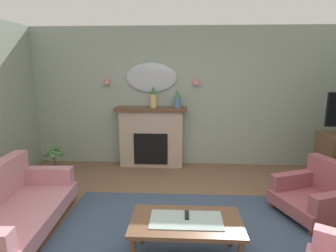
% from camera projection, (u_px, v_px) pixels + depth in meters
% --- Properties ---
extents(wall_back, '(7.03, 0.10, 2.66)m').
position_uv_depth(wall_back, '(188.00, 97.00, 5.45)').
color(wall_back, '#93A393').
rests_on(wall_back, ground).
extents(patterned_rug, '(3.20, 2.40, 0.01)m').
position_uv_depth(patterned_rug, '(191.00, 243.00, 3.11)').
color(patterned_rug, '#38475B').
rests_on(patterned_rug, ground).
extents(fireplace, '(1.36, 0.36, 1.16)m').
position_uv_depth(fireplace, '(151.00, 138.00, 5.43)').
color(fireplace, tan).
rests_on(fireplace, ground).
extents(mantel_vase_centre, '(0.12, 0.12, 0.41)m').
position_uv_depth(mantel_vase_centre, '(153.00, 97.00, 5.24)').
color(mantel_vase_centre, tan).
rests_on(mantel_vase_centre, fireplace).
extents(mantel_vase_left, '(0.14, 0.14, 0.36)m').
position_uv_depth(mantel_vase_left, '(177.00, 100.00, 5.22)').
color(mantel_vase_left, '#4C7093').
rests_on(mantel_vase_left, fireplace).
extents(wall_mirror, '(0.96, 0.06, 0.56)m').
position_uv_depth(wall_mirror, '(151.00, 78.00, 5.33)').
color(wall_mirror, '#B2BCC6').
extents(wall_sconce_left, '(0.14, 0.14, 0.14)m').
position_uv_depth(wall_sconce_left, '(107.00, 80.00, 5.33)').
color(wall_sconce_left, '#D17066').
extents(wall_sconce_right, '(0.14, 0.14, 0.14)m').
position_uv_depth(wall_sconce_right, '(196.00, 81.00, 5.25)').
color(wall_sconce_right, '#D17066').
extents(coffee_table, '(1.10, 0.60, 0.45)m').
position_uv_depth(coffee_table, '(186.00, 225.00, 2.78)').
color(coffee_table, brown).
rests_on(coffee_table, ground).
extents(tv_remote, '(0.04, 0.16, 0.02)m').
position_uv_depth(tv_remote, '(187.00, 215.00, 2.83)').
color(tv_remote, black).
rests_on(tv_remote, coffee_table).
extents(floral_couch, '(0.93, 1.75, 0.76)m').
position_uv_depth(floral_couch, '(8.00, 208.00, 3.25)').
color(floral_couch, '#B77A84').
rests_on(floral_couch, ground).
extents(armchair_by_coffee_table, '(1.06, 1.04, 0.71)m').
position_uv_depth(armchair_by_coffee_table, '(319.00, 194.00, 3.64)').
color(armchair_by_coffee_table, '#934C51').
rests_on(armchair_by_coffee_table, ground).
extents(potted_plant_small_fern, '(0.36, 0.37, 0.57)m').
position_uv_depth(potted_plant_small_fern, '(54.00, 159.00, 5.06)').
color(potted_plant_small_fern, '#474C56').
rests_on(potted_plant_small_fern, ground).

